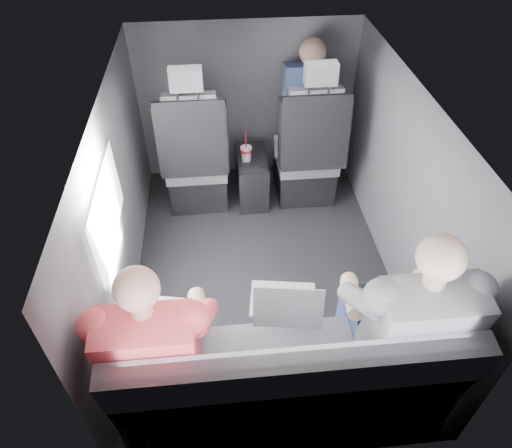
{
  "coord_description": "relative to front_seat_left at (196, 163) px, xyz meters",
  "views": [
    {
      "loc": [
        -0.27,
        -2.22,
        2.49
      ],
      "look_at": [
        -0.06,
        -0.05,
        0.51
      ],
      "focal_mm": 32.0,
      "sensor_mm": 36.0,
      "label": 1
    }
  ],
  "objects": [
    {
      "name": "panel_front",
      "position": [
        0.45,
        0.46,
        0.27
      ],
      "size": [
        1.8,
        0.02,
        1.35
      ],
      "primitive_type": "cube",
      "color": "#56565B",
      "rests_on": "floor"
    },
    {
      "name": "front_seat_right",
      "position": [
        0.9,
        0.0,
        0.0
      ],
      "size": [
        0.52,
        0.58,
        1.26
      ],
      "color": "black",
      "rests_on": "floor"
    },
    {
      "name": "passenger_rear_left",
      "position": [
        -0.16,
        -1.81,
        0.23
      ],
      "size": [
        0.51,
        0.63,
        1.24
      ],
      "color": "#39393E",
      "rests_on": "rear_bench"
    },
    {
      "name": "laptop_white",
      "position": [
        -0.12,
        -1.67,
        0.23
      ],
      "size": [
        0.35,
        0.35,
        0.24
      ],
      "color": "silver",
      "rests_on": "passenger_rear_left"
    },
    {
      "name": "laptop_black",
      "position": [
        0.96,
        -1.67,
        0.23
      ],
      "size": [
        0.3,
        0.27,
        0.22
      ],
      "color": "black",
      "rests_on": "passenger_rear_right"
    },
    {
      "name": "center_console",
      "position": [
        0.45,
        0.04,
        -0.2
      ],
      "size": [
        0.24,
        0.48,
        0.41
      ],
      "color": "black",
      "rests_on": "floor"
    },
    {
      "name": "passenger_front_right",
      "position": [
        0.93,
        0.26,
        0.35
      ],
      "size": [
        0.41,
        0.41,
        0.83
      ],
      "color": "navy",
      "rests_on": "front_seat_right"
    },
    {
      "name": "passenger_rear_right",
      "position": [
        1.02,
        -1.81,
        0.26
      ],
      "size": [
        0.55,
        0.66,
        1.3
      ],
      "color": "navy",
      "rests_on": "rear_bench"
    },
    {
      "name": "seatbelt",
      "position": [
        0.9,
        -0.17,
        0.4
      ],
      "size": [
        0.35,
        0.11,
        0.59
      ],
      "primitive_type": "cube",
      "rotation": [
        -0.14,
        0.49,
        0.0
      ],
      "color": "black",
      "rests_on": "front_seat_right"
    },
    {
      "name": "soda_cup",
      "position": [
        0.4,
        -0.0,
        0.07
      ],
      "size": [
        0.09,
        0.09,
        0.28
      ],
      "color": "white",
      "rests_on": "center_console"
    },
    {
      "name": "ceiling",
      "position": [
        0.45,
        -0.84,
        0.95
      ],
      "size": [
        2.6,
        2.6,
        0.0
      ],
      "primitive_type": "plane",
      "rotation": [
        3.14,
        0.0,
        0.0
      ],
      "color": "#B2B2AD",
      "rests_on": "panel_back"
    },
    {
      "name": "rear_bench",
      "position": [
        0.45,
        -1.9,
        -0.09
      ],
      "size": [
        1.6,
        0.57,
        0.92
      ],
      "color": "slate",
      "rests_on": "floor"
    },
    {
      "name": "laptop_silver",
      "position": [
        0.47,
        -1.63,
        0.23
      ],
      "size": [
        0.37,
        0.35,
        0.24
      ],
      "color": "#B1B1B5",
      "rests_on": "rear_bench"
    },
    {
      "name": "panel_right",
      "position": [
        1.35,
        -0.84,
        0.27
      ],
      "size": [
        0.02,
        2.6,
        1.35
      ],
      "primitive_type": "cube",
      "color": "#56565B",
      "rests_on": "floor"
    },
    {
      "name": "panel_left",
      "position": [
        -0.45,
        -0.84,
        0.27
      ],
      "size": [
        0.02,
        2.6,
        1.35
      ],
      "primitive_type": "cube",
      "color": "#56565B",
      "rests_on": "floor"
    },
    {
      "name": "floor",
      "position": [
        0.45,
        -0.84,
        -0.4
      ],
      "size": [
        2.6,
        2.6,
        0.0
      ],
      "primitive_type": "plane",
      "color": "black",
      "rests_on": "ground"
    },
    {
      "name": "front_seat_left",
      "position": [
        0.0,
        0.0,
        0.0
      ],
      "size": [
        0.52,
        0.58,
        1.26
      ],
      "color": "black",
      "rests_on": "floor"
    },
    {
      "name": "side_window",
      "position": [
        -0.43,
        -1.14,
        0.5
      ],
      "size": [
        0.02,
        0.75,
        0.42
      ],
      "primitive_type": "cube",
      "color": "white",
      "rests_on": "panel_left"
    },
    {
      "name": "panel_back",
      "position": [
        0.45,
        -2.14,
        0.27
      ],
      "size": [
        1.8,
        0.02,
        1.35
      ],
      "primitive_type": "cube",
      "color": "#56565B",
      "rests_on": "floor"
    }
  ]
}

